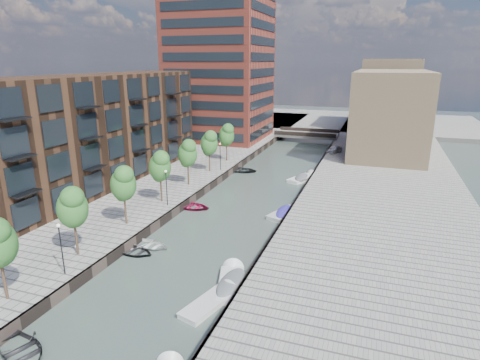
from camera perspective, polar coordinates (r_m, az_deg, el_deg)
The scene contains 30 objects.
water at distance 57.85m, azimuth 3.84°, elevation -0.16°, with size 300.00×300.00×0.00m, color #38473F.
quay_left at distance 75.31m, azimuth -23.61°, elevation 2.83°, with size 60.00×140.00×1.00m, color gray.
quay_right at distance 55.87m, azimuth 19.87°, elevation -1.23°, with size 20.00×140.00×1.00m, color gray.
quay_wall_left at distance 59.54m, azimuth -1.82°, elevation 0.86°, with size 0.25×140.00×1.00m, color #332823.
quay_wall_right at distance 56.49m, azimuth 9.82°, elevation -0.26°, with size 0.25×140.00×1.00m, color #332823.
far_closure at distance 115.52m, azimuth 11.92°, elevation 8.25°, with size 80.00×40.00×1.00m, color gray.
apartment_block at distance 56.17m, azimuth -19.16°, elevation 6.83°, with size 8.00×38.00×14.00m, color #321E13.
tower at distance 84.55m, azimuth -2.79°, elevation 16.17°, with size 18.00×18.00×30.00m, color maroon.
tan_block_near at distance 75.96m, azimuth 20.46°, elevation 9.05°, with size 12.00×25.00×14.00m, color tan.
tan_block_far at distance 101.75m, azimuth 20.40°, elevation 11.31°, with size 12.00×20.00×16.00m, color tan.
bridge at distance 88.02m, azimuth 9.48°, elevation 6.42°, with size 13.00×6.00×1.30m.
tree_1 at distance 35.46m, azimuth -22.76°, elevation -3.45°, with size 2.50×2.50×5.95m.
tree_2 at distance 40.61m, azimuth -16.29°, elevation -0.33°, with size 2.50×2.50×5.95m.
tree_3 at distance 46.24m, azimuth -11.34°, elevation 2.06°, with size 2.50×2.50×5.95m.
tree_4 at distance 52.21m, azimuth -7.49°, elevation 3.91°, with size 2.50×2.50×5.95m.
tree_5 at distance 58.40m, azimuth -4.42°, elevation 5.36°, with size 2.50×2.50×5.95m.
tree_6 at distance 64.76m, azimuth -1.94°, elevation 6.52°, with size 2.50×2.50×5.95m.
lamp_0 at distance 33.26m, azimuth -24.13°, elevation -8.28°, with size 0.24×0.24×4.12m.
lamp_1 at distance 45.26m, azimuth -10.43°, elevation -0.57°, with size 0.24×0.24×4.12m.
lamp_2 at distance 59.18m, azimuth -2.84°, elevation 3.76°, with size 0.24×0.24×4.12m.
sloop_0 at distance 29.01m, azimuth -28.65°, elevation -20.85°, with size 3.11×4.35×0.90m, color black.
sloop_1 at distance 38.04m, azimuth -14.87°, elevation -10.00°, with size 2.85×3.99×0.83m, color black.
sloop_2 at distance 47.61m, azimuth -6.88°, elevation -4.01°, with size 3.25×4.55×0.94m, color maroon.
sloop_3 at distance 38.83m, azimuth -12.68°, elevation -9.27°, with size 2.85×3.99×0.83m, color silver.
sloop_4 at distance 62.64m, azimuth 0.31°, elevation 1.19°, with size 3.38×4.74×0.98m, color black.
motorboat_1 at distance 32.13m, azimuth -1.24°, elevation -14.23°, with size 3.28×5.64×1.78m.
motorboat_2 at distance 30.14m, azimuth -3.82°, elevation -16.84°, with size 2.92×5.15×1.63m.
motorboat_3 at distance 45.78m, azimuth 6.65°, elevation -4.58°, with size 3.40×5.46×1.72m.
motorboat_4 at distance 59.20m, azimuth 8.97°, elevation 0.28°, with size 3.73×5.62×1.78m.
car at distance 72.97m, azimuth 13.30°, elevation 4.28°, with size 1.47×3.66×1.25m, color silver.
Camera 1 is at (14.52, -13.45, 16.72)m, focal length 30.00 mm.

